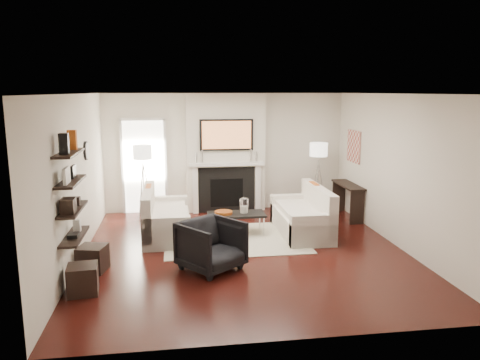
{
  "coord_description": "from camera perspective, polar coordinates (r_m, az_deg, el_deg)",
  "views": [
    {
      "loc": [
        -1.19,
        -7.68,
        2.74
      ],
      "look_at": [
        0.0,
        0.6,
        1.15
      ],
      "focal_mm": 35.0,
      "sensor_mm": 36.0,
      "label": 1
    }
  ],
  "objects": [
    {
      "name": "decor_frame_a",
      "position": [
        6.7,
        -20.38,
        0.52
      ],
      "size": [
        0.04,
        0.3,
        0.22
      ],
      "primitive_type": "cube",
      "color": "white",
      "rests_on": "shelf_upper"
    },
    {
      "name": "decor_frame_b",
      "position": [
        7.12,
        -19.66,
        0.97
      ],
      "size": [
        0.04,
        0.22,
        0.18
      ],
      "primitive_type": "cube",
      "color": "black",
      "rests_on": "shelf_upper"
    },
    {
      "name": "tv_body",
      "position": [
        10.5,
        -1.65,
        5.52
      ],
      "size": [
        1.2,
        0.06,
        0.7
      ],
      "primitive_type": "cube",
      "color": "black",
      "rests_on": "chimney_breast"
    },
    {
      "name": "shelf_top",
      "position": [
        6.88,
        -20.14,
        3.09
      ],
      "size": [
        0.25,
        1.0,
        0.04
      ],
      "primitive_type": "cube",
      "color": "black",
      "rests_on": "wall_left"
    },
    {
      "name": "loveseat_left_arm_s",
      "position": [
        9.86,
        -8.88,
        -3.68
      ],
      "size": [
        0.85,
        0.18,
        0.6
      ],
      "primitive_type": "cube",
      "color": "beige",
      "rests_on": "floor"
    },
    {
      "name": "lamp_left_post",
      "position": [
        10.44,
        -11.64,
        -1.29
      ],
      "size": [
        0.02,
        0.02,
        1.2
      ],
      "primitive_type": "cylinder",
      "color": "silver",
      "rests_on": "floor"
    },
    {
      "name": "copper_bowl",
      "position": [
        9.01,
        -2.02,
        -3.99
      ],
      "size": [
        0.34,
        0.34,
        0.06
      ],
      "primitive_type": "cylinder",
      "color": "#C55E20",
      "rests_on": "coffee_table"
    },
    {
      "name": "lamp_left_leg_a",
      "position": [
        10.43,
        -11.03,
        -1.27
      ],
      "size": [
        0.25,
        0.02,
        1.23
      ],
      "primitive_type": "cylinder",
      "rotation": [
        0.18,
        0.0,
        4.71
      ],
      "color": "silver",
      "rests_on": "floor"
    },
    {
      "name": "mantel_pilaster_r",
      "position": [
        10.79,
        2.19,
        -0.95
      ],
      "size": [
        0.12,
        0.08,
        1.1
      ],
      "primitive_type": "cube",
      "color": "white",
      "rests_on": "floor"
    },
    {
      "name": "coffee_leg_ne",
      "position": [
        8.98,
        2.93,
        -5.74
      ],
      "size": [
        0.02,
        0.02,
        0.38
      ],
      "primitive_type": "cylinder",
      "color": "silver",
      "rests_on": "floor"
    },
    {
      "name": "loveseat_right_arm_n",
      "position": [
        8.46,
        8.95,
        -6.13
      ],
      "size": [
        0.85,
        0.18,
        0.6
      ],
      "primitive_type": "cube",
      "color": "beige",
      "rests_on": "floor"
    },
    {
      "name": "decor_magfile_a",
      "position": [
        6.62,
        -20.67,
        4.15
      ],
      "size": [
        0.12,
        0.1,
        0.28
      ],
      "primitive_type": "cube",
      "color": "black",
      "rests_on": "shelf_top"
    },
    {
      "name": "clock_rim",
      "position": [
        8.77,
        -18.26,
        3.42
      ],
      "size": [
        0.04,
        0.34,
        0.34
      ],
      "primitive_type": "cylinder",
      "rotation": [
        0.0,
        1.57,
        0.0
      ],
      "color": "black",
      "rests_on": "wall_left"
    },
    {
      "name": "lamp_left_shade",
      "position": [
        10.3,
        -11.82,
        3.35
      ],
      "size": [
        0.4,
        0.4,
        0.3
      ],
      "primitive_type": "cylinder",
      "color": "white",
      "rests_on": "lamp_left_post"
    },
    {
      "name": "candlestick_l_tall",
      "position": [
        10.49,
        -4.62,
        2.88
      ],
      "size": [
        0.04,
        0.04,
        0.3
      ],
      "primitive_type": "cylinder",
      "color": "silver",
      "rests_on": "mantel_shelf"
    },
    {
      "name": "decor_box_small",
      "position": [
        7.16,
        -19.5,
        -2.47
      ],
      "size": [
        0.15,
        0.12,
        0.12
      ],
      "primitive_type": "cube",
      "color": "black",
      "rests_on": "shelf_lower"
    },
    {
      "name": "rug",
      "position": [
        8.86,
        -0.66,
        -7.22
      ],
      "size": [
        2.6,
        2.0,
        0.01
      ],
      "primitive_type": "cube",
      "color": "#B6AE95",
      "rests_on": "floor"
    },
    {
      "name": "lamp_left_leg_b",
      "position": [
        10.53,
        -11.91,
        -1.19
      ],
      "size": [
        0.14,
        0.22,
        1.23
      ],
      "primitive_type": "cylinder",
      "rotation": [
        0.18,
        0.0,
        0.52
      ],
      "color": "silver",
      "rests_on": "floor"
    },
    {
      "name": "door_trim_r",
      "position": [
        10.77,
        -9.05,
        1.61
      ],
      "size": [
        0.06,
        0.06,
        2.16
      ],
      "primitive_type": "cube",
      "color": "white",
      "rests_on": "floor"
    },
    {
      "name": "clock_face",
      "position": [
        8.77,
        -18.1,
        3.42
      ],
      "size": [
        0.01,
        0.29,
        0.29
      ],
      "primitive_type": "cylinder",
      "rotation": [
        0.0,
        1.57,
        0.0
      ],
      "color": "white",
      "rests_on": "clock_rim"
    },
    {
      "name": "hallway_panel",
      "position": [
        10.81,
        -11.59,
        1.56
      ],
      "size": [
        0.9,
        0.02,
        2.1
      ],
      "primitive_type": "cube",
      "color": "white",
      "rests_on": "floor"
    },
    {
      "name": "lamp_right_post",
      "position": [
        10.81,
        9.42,
        -0.79
      ],
      "size": [
        0.02,
        0.02,
        1.2
      ],
      "primitive_type": "cylinder",
      "color": "silver",
      "rests_on": "floor"
    },
    {
      "name": "pillow_left_orange",
      "position": [
        9.28,
        -11.05,
        -1.95
      ],
      "size": [
        0.1,
        0.42,
        0.42
      ],
      "primitive_type": "cube",
      "color": "#B44F16",
      "rests_on": "loveseat_left_cushion"
    },
    {
      "name": "console_leg_s",
      "position": [
        11.04,
        11.94,
        -1.94
      ],
      "size": [
        0.3,
        0.04,
        0.71
      ],
      "primitive_type": "cube",
      "color": "black",
      "rests_on": "floor"
    },
    {
      "name": "lamp_right_shade",
      "position": [
        10.68,
        9.56,
        3.68
      ],
      "size": [
        0.4,
        0.4,
        0.3
      ],
      "primitive_type": "cylinder",
      "color": "white",
      "rests_on": "lamp_right_post"
    },
    {
      "name": "hurricane_candle",
      "position": [
        9.05,
        0.5,
        -3.59
      ],
      "size": [
        0.1,
        0.1,
        0.15
      ],
      "primitive_type": "cylinder",
      "color": "white",
      "rests_on": "coffee_table"
    },
    {
      "name": "tv_screen",
      "position": [
        10.47,
        -1.63,
        5.51
      ],
      "size": [
        1.1,
        0.0,
        0.62
      ],
      "primitive_type": "cube",
      "color": "#BF723F",
      "rests_on": "tv_body"
    },
    {
      "name": "ottoman_far",
      "position": [
        6.91,
        -18.62,
        -11.4
      ],
      "size": [
        0.44,
        0.44,
        0.4
      ],
      "primitive_type": "cube",
      "rotation": [
        0.0,
        0.0,
        0.1
      ],
      "color": "black",
      "rests_on": "floor"
    },
    {
      "name": "coffee_table",
      "position": [
        9.05,
        -0.44,
        -4.21
      ],
      "size": [
        1.1,
        0.55,
        0.04
      ],
      "primitive_type": "cube",
      "color": "black",
      "rests_on": "floor"
    },
    {
      "name": "hurricane_glass",
      "position": [
        9.04,
        0.5,
        -3.19
      ],
      "size": [
        0.17,
        0.17,
        0.3
      ],
      "primitive_type": "cylinder",
      "color": "white",
      "rests_on": "coffee_table"
    },
    {
      "name": "lamp_right_leg_a",
      "position": [
        10.85,
        9.98,
        -0.77
      ],
      "size": [
        0.25,
        0.02,
        1.23
      ],
      "primitive_type": "cylinder",
      "rotation": [
        0.18,
        0.0,
        4.71
      ],
      "color": "silver",
      "rests_on": "floor"
    },
    {
      "name": "mantel_shelf",
      "position": [
        10.56,
        -1.62,
        1.94
      ],
      "size": [
        1.7,
        0.18,
        0.07
      ],
      "primitive_type": "cube",
      "color": "white",
      "rests_on": "chimney_breast"
    },
    {
      "name": "armchair",
      "position": [
        7.32,
        -3.51,
        -7.67
      ],
      "size": [
        1.14,
        1.13,
        0.86
      ],
      "primitive_type": "imported",
      "rotation": [
        0.0,
        0.0,
        0.66
      ],
      "color": "black",
      "rests_on": "floor"
    },
    {
      "name": "loveseat_left_arm_n",
      "position": [
        8.3,
        -8.98,
        -6.46
      ],
      "size": [
        0.85,
        0.18,
        0.6
      ],
      "primitive_type": "cube",
      "color": "beige",
      "rests_on": "floor"
    },
    {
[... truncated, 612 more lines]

